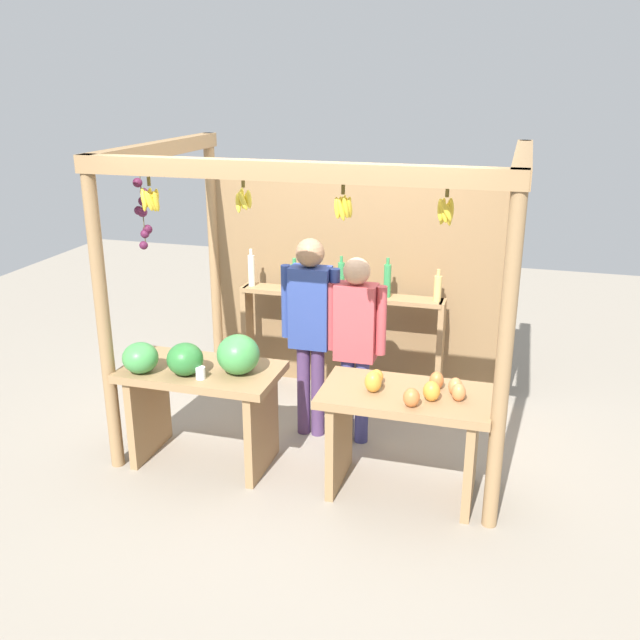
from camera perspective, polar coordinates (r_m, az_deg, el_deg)
name	(u,v)px	position (r m, az deg, el deg)	size (l,w,h in m)	color
ground_plane	(326,431)	(6.04, 0.51, -8.92)	(12.00, 12.00, 0.00)	gray
market_stall	(340,260)	(5.93, 1.61, 4.86)	(2.92, 2.05, 2.35)	#99754C
fruit_counter_left	(201,381)	(5.34, -9.57, -4.91)	(1.18, 0.69, 1.07)	#99754C
fruit_counter_right	(406,419)	(5.00, 6.95, -7.98)	(1.18, 0.64, 0.93)	#99754C
bottle_shelf_unit	(340,317)	(6.40, 1.63, 0.26)	(1.87, 0.22, 1.35)	#99754C
vendor_man	(310,320)	(5.61, -0.78, -0.01)	(0.48, 0.23, 1.66)	#4D335E
vendor_woman	(356,335)	(5.53, 2.90, -1.24)	(0.48, 0.21, 1.54)	navy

